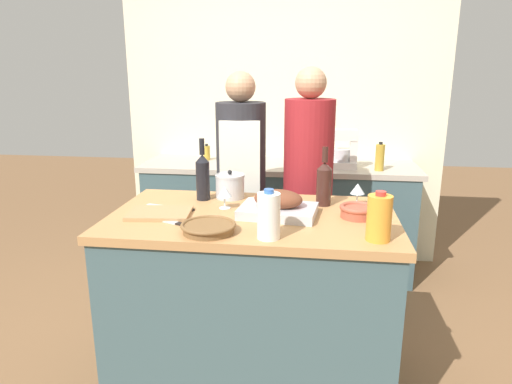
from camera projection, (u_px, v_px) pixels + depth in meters
name	position (u px, v px, depth m)	size (l,w,h in m)	color
ground_plane	(253.00, 382.00, 2.42)	(12.00, 12.00, 0.00)	brown
kitchen_island	(253.00, 302.00, 2.30)	(1.36, 0.79, 0.94)	#3D565B
back_counter	(278.00, 217.00, 3.71)	(2.15, 0.60, 0.89)	#3D565B
back_wall	(283.00, 110.00, 3.83)	(2.65, 0.10, 2.55)	beige
roasting_pan	(278.00, 206.00, 2.15)	(0.38, 0.29, 0.13)	#BCBCC1
wicker_basket	(208.00, 227.00, 1.93)	(0.24, 0.24, 0.04)	brown
cutting_board	(160.00, 213.00, 2.17)	(0.31, 0.24, 0.02)	#AD7F51
stock_pot	(230.00, 186.00, 2.45)	(0.16, 0.16, 0.15)	#B7B7BC
mixing_bowl	(357.00, 211.00, 2.13)	(0.17, 0.17, 0.06)	#A84C38
juice_jug	(379.00, 218.00, 1.83)	(0.10, 0.10, 0.21)	orange
milk_jug	(269.00, 216.00, 1.85)	(0.09, 0.09, 0.21)	white
wine_bottle_green	(324.00, 182.00, 2.30)	(0.08, 0.08, 0.30)	#381E19
wine_bottle_dark	(203.00, 176.00, 2.40)	(0.07, 0.07, 0.33)	black
wine_glass_left	(225.00, 192.00, 2.26)	(0.07, 0.07, 0.11)	silver
wine_glass_right	(358.00, 189.00, 2.31)	(0.07, 0.07, 0.11)	silver
knife_chef	(172.00, 208.00, 2.27)	(0.27, 0.10, 0.01)	#B7B7BC
knife_paring	(174.00, 223.00, 2.05)	(0.18, 0.10, 0.01)	#B7B7BC
stand_mixer	(345.00, 152.00, 3.40)	(0.18, 0.14, 0.29)	silver
condiment_bottle_tall	(248.00, 153.00, 3.59)	(0.06, 0.06, 0.17)	#332D28
condiment_bottle_short	(380.00, 157.00, 3.33)	(0.06, 0.06, 0.21)	#B28E2D
condiment_bottle_extra	(207.00, 153.00, 3.73)	(0.05, 0.05, 0.13)	#B28E2D
person_cook_aproned	(241.00, 185.00, 2.93)	(0.31, 0.32, 1.60)	beige
person_cook_guest	(308.00, 184.00, 2.87)	(0.31, 0.31, 1.62)	beige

